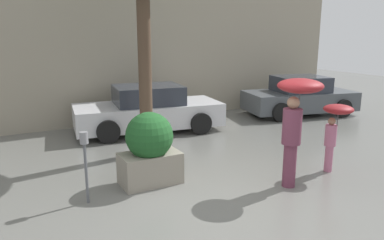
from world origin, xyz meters
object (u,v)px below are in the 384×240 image
at_px(planter_box, 150,148).
at_px(person_child, 335,122).
at_px(person_adult, 296,109).
at_px(parking_meter, 85,152).
at_px(parked_car_near, 148,110).
at_px(parked_car_far, 299,97).

xyz_separation_m(planter_box, person_child, (3.57, -1.23, 0.36)).
bearing_deg(planter_box, person_adult, -30.59).
relative_size(person_adult, parking_meter, 1.63).
distance_m(person_adult, parked_car_near, 5.24).
bearing_deg(parking_meter, person_child, -11.02).
bearing_deg(planter_box, parked_car_far, 25.37).
bearing_deg(person_adult, parked_car_far, 39.51).
bearing_deg(parked_car_near, parked_car_far, -85.75).
xyz_separation_m(person_adult, parked_car_near, (-0.87, 5.09, -0.86)).
bearing_deg(planter_box, parking_meter, -167.15).
height_order(person_adult, person_child, person_adult).
bearing_deg(parking_meter, parked_car_near, 55.61).
xyz_separation_m(person_adult, parked_car_far, (4.73, 4.73, -0.87)).
relative_size(planter_box, parked_car_near, 0.32).
relative_size(parked_car_near, parked_car_far, 1.08).
height_order(planter_box, parked_car_near, planter_box).
distance_m(planter_box, parking_meter, 1.32).
distance_m(person_adult, person_child, 1.31).
relative_size(planter_box, person_child, 0.98).
bearing_deg(person_child, parking_meter, -146.63).
height_order(person_child, parked_car_near, person_child).
bearing_deg(parked_car_near, planter_box, 166.34).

